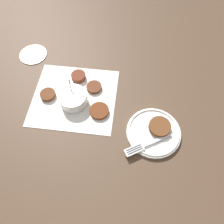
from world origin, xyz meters
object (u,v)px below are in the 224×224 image
Objects in this scene: sauce_bowl at (73,99)px; extra_saucer at (33,54)px; fork at (144,146)px; fritter_on_plate at (160,127)px; serving_plate at (154,132)px.

extra_saucer is (-0.23, 0.25, -0.02)m from sauce_bowl.
fork reaches higher than extra_saucer.
fork is 1.42× the size of extra_saucer.
fritter_on_plate reaches higher than extra_saucer.
fork is 0.66m from extra_saucer.
fork is at bearing -128.76° from fritter_on_plate.
fork is at bearing -123.77° from serving_plate.
serving_plate reaches higher than extra_saucer.
fork is at bearing -33.68° from sauce_bowl.
extra_saucer is (-0.56, 0.36, -0.02)m from fritter_on_plate.
sauce_bowl is 0.33m from fork.
serving_plate is 0.66m from extra_saucer.
serving_plate is 2.49× the size of fritter_on_plate.
fritter_on_plate is at bearing 51.24° from fork.
serving_plate is (0.31, -0.12, -0.02)m from sauce_bowl.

